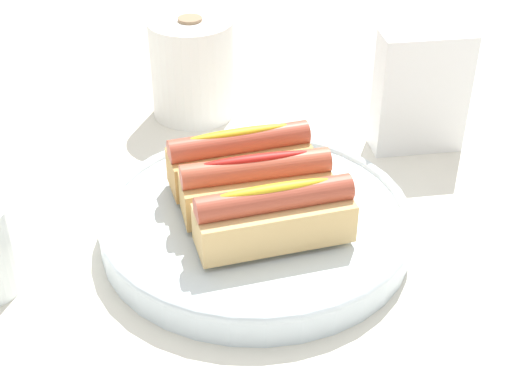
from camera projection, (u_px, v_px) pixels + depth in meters
The scene contains 7 objects.
ground_plane at pixel (240, 247), 0.76m from camera, with size 2.40×2.40×0.00m, color silver.
serving_bowl at pixel (256, 221), 0.76m from camera, with size 0.32×0.32×0.04m.
hotdog_front at pixel (274, 216), 0.70m from camera, with size 0.15×0.05×0.06m.
hotdog_back at pixel (256, 186), 0.74m from camera, with size 0.15×0.05×0.06m.
hotdog_side at pixel (240, 158), 0.78m from camera, with size 0.15×0.06×0.06m.
paper_towel_roll at pixel (192, 68), 0.97m from camera, with size 0.11×0.11×0.13m.
napkin_box at pixel (421, 92), 0.89m from camera, with size 0.11×0.04×0.15m, color white.
Camera 1 is at (-0.13, -0.58, 0.47)m, focal length 51.85 mm.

